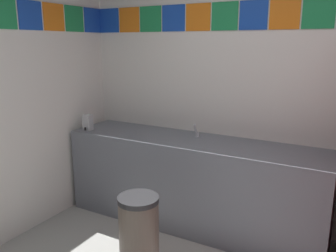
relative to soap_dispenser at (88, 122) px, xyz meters
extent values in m
cube|color=white|center=(1.81, 0.52, 0.35)|extent=(3.98, 0.08, 2.56)
cube|color=#1947B7|center=(-0.05, 0.48, 1.04)|extent=(0.25, 0.01, 0.25)
cube|color=orange|center=(0.22, 0.48, 1.04)|extent=(0.25, 0.01, 0.25)
cube|color=#1E8C4C|center=(0.48, 0.48, 1.04)|extent=(0.25, 0.01, 0.25)
cube|color=#1947B7|center=(0.75, 0.48, 1.04)|extent=(0.25, 0.01, 0.25)
cube|color=orange|center=(1.01, 0.48, 1.04)|extent=(0.25, 0.01, 0.25)
cube|color=#1E8C4C|center=(1.28, 0.48, 1.04)|extent=(0.25, 0.01, 0.25)
cube|color=#1947B7|center=(1.54, 0.48, 1.04)|extent=(0.25, 0.01, 0.25)
cube|color=orange|center=(1.81, 0.48, 1.04)|extent=(0.25, 0.01, 0.25)
cube|color=#1E8C4C|center=(2.08, 0.48, 1.04)|extent=(0.25, 0.01, 0.25)
cube|color=#1E8C4C|center=(-0.17, -0.74, 1.04)|extent=(0.01, 0.25, 0.25)
cube|color=#1947B7|center=(-0.17, -0.46, 1.04)|extent=(0.01, 0.25, 0.25)
cube|color=orange|center=(-0.17, -0.19, 1.04)|extent=(0.01, 0.25, 0.25)
cube|color=#1E8C4C|center=(-0.17, 0.08, 1.04)|extent=(0.01, 0.25, 0.25)
cube|color=#1947B7|center=(-0.17, 0.35, 1.04)|extent=(0.01, 0.25, 0.25)
cube|color=slate|center=(1.11, 0.18, -0.51)|extent=(2.49, 0.60, 0.85)
cube|color=slate|center=(1.11, 0.47, -0.12)|extent=(2.49, 0.03, 0.08)
cylinder|color=white|center=(1.11, 0.15, -0.13)|extent=(0.34, 0.34, 0.10)
cylinder|color=silver|center=(1.11, 0.29, -0.05)|extent=(0.04, 0.04, 0.05)
cylinder|color=silver|center=(1.11, 0.24, 0.02)|extent=(0.02, 0.06, 0.09)
cube|color=#B7BABF|center=(0.00, 0.00, 0.00)|extent=(0.09, 0.07, 0.16)
cylinder|color=black|center=(0.00, -0.04, -0.06)|extent=(0.02, 0.02, 0.03)
cylinder|color=brown|center=(1.06, -0.66, -0.65)|extent=(0.31, 0.31, 0.57)
cylinder|color=#262628|center=(1.06, -0.66, -0.35)|extent=(0.32, 0.32, 0.04)
camera|label=1|loc=(2.44, -2.67, 0.80)|focal=37.17mm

